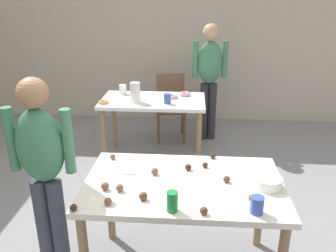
{
  "coord_description": "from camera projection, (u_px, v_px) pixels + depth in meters",
  "views": [
    {
      "loc": [
        0.18,
        -2.19,
        1.93
      ],
      "look_at": [
        -0.02,
        0.46,
        0.9
      ],
      "focal_mm": 37.65,
      "sensor_mm": 36.0,
      "label": 1
    }
  ],
  "objects": [
    {
      "name": "wall_back",
      "position": [
        183.0,
        35.0,
        5.25
      ],
      "size": [
        6.4,
        0.1,
        2.6
      ],
      "primitive_type": "cube",
      "color": "#BCB2A3",
      "rests_on": "ground_plane"
    },
    {
      "name": "dining_table_near",
      "position": [
        183.0,
        194.0,
        2.34
      ],
      "size": [
        1.3,
        0.8,
        0.75
      ],
      "color": "silver",
      "rests_on": "ground_plane"
    },
    {
      "name": "dining_table_far",
      "position": [
        153.0,
        108.0,
        4.09
      ],
      "size": [
        1.19,
        0.68,
        0.75
      ],
      "color": "white",
      "rests_on": "ground_plane"
    },
    {
      "name": "chair_far_table",
      "position": [
        171.0,
        103.0,
        4.77
      ],
      "size": [
        0.44,
        0.44,
        0.87
      ],
      "color": "brown",
      "rests_on": "ground_plane"
    },
    {
      "name": "person_girl_near",
      "position": [
        43.0,
        164.0,
        2.32
      ],
      "size": [
        0.45,
        0.21,
        1.44
      ],
      "color": "#383D4C",
      "rests_on": "ground_plane"
    },
    {
      "name": "person_adult_far",
      "position": [
        209.0,
        72.0,
        4.56
      ],
      "size": [
        0.45,
        0.23,
        1.54
      ],
      "color": "#28282D",
      "rests_on": "ground_plane"
    },
    {
      "name": "mixing_bowl",
      "position": [
        269.0,
        183.0,
        2.23
      ],
      "size": [
        0.17,
        0.17,
        0.07
      ],
      "primitive_type": "cylinder",
      "color": "white",
      "rests_on": "dining_table_near"
    },
    {
      "name": "soda_can",
      "position": [
        172.0,
        202.0,
        1.99
      ],
      "size": [
        0.07,
        0.07,
        0.12
      ],
      "primitive_type": "cylinder",
      "color": "#198438",
      "rests_on": "dining_table_near"
    },
    {
      "name": "fork_near",
      "position": [
        123.0,
        173.0,
        2.41
      ],
      "size": [
        0.17,
        0.02,
        0.01
      ],
      "primitive_type": "cube",
      "color": "silver",
      "rests_on": "dining_table_near"
    },
    {
      "name": "cup_near_0",
      "position": [
        257.0,
        205.0,
        1.97
      ],
      "size": [
        0.08,
        0.08,
        0.1
      ],
      "primitive_type": "cylinder",
      "color": "#3351B2",
      "rests_on": "dining_table_near"
    },
    {
      "name": "cake_ball_0",
      "position": [
        205.0,
        165.0,
        2.49
      ],
      "size": [
        0.04,
        0.04,
        0.04
      ],
      "primitive_type": "sphere",
      "color": "#3D2319",
      "rests_on": "dining_table_near"
    },
    {
      "name": "cake_ball_1",
      "position": [
        108.0,
        201.0,
        2.06
      ],
      "size": [
        0.05,
        0.05,
        0.05
      ],
      "primitive_type": "sphere",
      "color": "brown",
      "rests_on": "dining_table_near"
    },
    {
      "name": "cake_ball_2",
      "position": [
        113.0,
        157.0,
        2.62
      ],
      "size": [
        0.04,
        0.04,
        0.04
      ],
      "primitive_type": "sphere",
      "color": "brown",
      "rests_on": "dining_table_near"
    },
    {
      "name": "cake_ball_3",
      "position": [
        120.0,
        188.0,
        2.19
      ],
      "size": [
        0.05,
        0.05,
        0.05
      ],
      "primitive_type": "sphere",
      "color": "brown",
      "rests_on": "dining_table_near"
    },
    {
      "name": "cake_ball_4",
      "position": [
        204.0,
        211.0,
        1.97
      ],
      "size": [
        0.05,
        0.05,
        0.05
      ],
      "primitive_type": "sphere",
      "color": "brown",
      "rests_on": "dining_table_near"
    },
    {
      "name": "cake_ball_5",
      "position": [
        143.0,
        196.0,
        2.1
      ],
      "size": [
        0.05,
        0.05,
        0.05
      ],
      "primitive_type": "sphere",
      "color": "brown",
      "rests_on": "dining_table_near"
    },
    {
      "name": "cake_ball_6",
      "position": [
        105.0,
        186.0,
        2.21
      ],
      "size": [
        0.05,
        0.05,
        0.05
      ],
      "primitive_type": "sphere",
      "color": "brown",
      "rests_on": "dining_table_near"
    },
    {
      "name": "cake_ball_7",
      "position": [
        227.0,
        179.0,
        2.3
      ],
      "size": [
        0.05,
        0.05,
        0.05
      ],
      "primitive_type": "sphere",
      "color": "brown",
      "rests_on": "dining_table_near"
    },
    {
      "name": "cake_ball_8",
      "position": [
        155.0,
        171.0,
        2.39
      ],
      "size": [
        0.05,
        0.05,
        0.05
      ],
      "primitive_type": "sphere",
      "color": "brown",
      "rests_on": "dining_table_near"
    },
    {
      "name": "cake_ball_9",
      "position": [
        252.0,
        198.0,
        2.1
      ],
      "size": [
        0.04,
        0.04,
        0.04
      ],
      "primitive_type": "sphere",
      "color": "brown",
      "rests_on": "dining_table_near"
    },
    {
      "name": "cake_ball_10",
      "position": [
        213.0,
        156.0,
        2.62
      ],
      "size": [
        0.04,
        0.04,
        0.04
      ],
      "primitive_type": "sphere",
      "color": "#3D2319",
      "rests_on": "dining_table_near"
    },
    {
      "name": "cake_ball_11",
      "position": [
        188.0,
        167.0,
        2.45
      ],
      "size": [
        0.05,
        0.05,
        0.05
      ],
      "primitive_type": "sphere",
      "color": "#3D2319",
      "rests_on": "dining_table_near"
    },
    {
      "name": "cake_ball_12",
      "position": [
        74.0,
        208.0,
        2.0
      ],
      "size": [
        0.04,
        0.04,
        0.04
      ],
      "primitive_type": "sphere",
      "color": "#3D2319",
      "rests_on": "dining_table_near"
    },
    {
      "name": "pitcher_far",
      "position": [
        135.0,
        92.0,
        3.91
      ],
      "size": [
        0.11,
        0.11,
        0.22
      ],
      "primitive_type": "cylinder",
      "color": "white",
      "rests_on": "dining_table_far"
    },
    {
      "name": "cup_far_0",
      "position": [
        123.0,
        89.0,
        4.23
      ],
      "size": [
        0.09,
        0.09,
        0.11
      ],
      "primitive_type": "cylinder",
      "color": "white",
      "rests_on": "dining_table_far"
    },
    {
      "name": "cup_far_1",
      "position": [
        167.0,
        99.0,
        3.88
      ],
      "size": [
        0.08,
        0.08,
        0.11
      ],
      "primitive_type": "cylinder",
      "color": "#3351B2",
      "rests_on": "dining_table_far"
    },
    {
      "name": "donut_far_0",
      "position": [
        185.0,
        94.0,
        4.19
      ],
      "size": [
        0.14,
        0.14,
        0.04
      ],
      "primitive_type": "torus",
      "color": "pink",
      "rests_on": "dining_table_far"
    },
    {
      "name": "donut_far_1",
      "position": [
        173.0,
        97.0,
        4.09
      ],
      "size": [
        0.12,
        0.12,
        0.04
      ],
      "primitive_type": "torus",
      "color": "pink",
      "rests_on": "dining_table_far"
    },
    {
      "name": "donut_far_2",
      "position": [
        103.0,
        102.0,
        3.9
      ],
      "size": [
        0.11,
        0.11,
        0.03
      ],
      "primitive_type": "torus",
      "color": "gold",
      "rests_on": "dining_table_far"
    }
  ]
}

